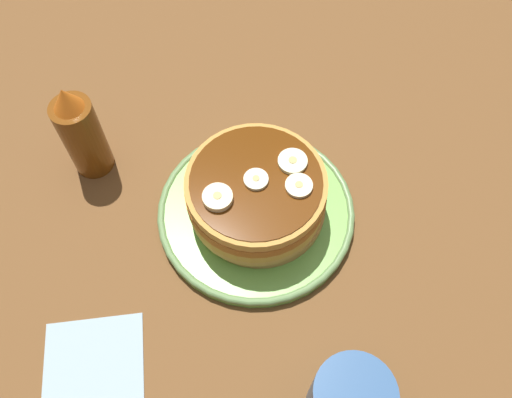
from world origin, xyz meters
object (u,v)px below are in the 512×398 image
at_px(napkin, 93,367).
at_px(pancake_stack, 257,195).
at_px(plate, 256,212).
at_px(banana_slice_2, 291,159).
at_px(banana_slice_1, 299,186).
at_px(banana_slice_3, 216,195).
at_px(banana_slice_0, 255,177).
at_px(syrup_bottle, 82,133).

bearing_deg(napkin, pancake_stack, -163.35).
bearing_deg(plate, banana_slice_2, -175.15).
xyz_separation_m(banana_slice_1, napkin, (0.29, 0.04, -0.09)).
bearing_deg(napkin, banana_slice_3, -158.58).
bearing_deg(banana_slice_1, banana_slice_0, -43.79).
bearing_deg(banana_slice_1, plate, -39.65).
bearing_deg(banana_slice_0, napkin, 17.37).
xyz_separation_m(banana_slice_0, syrup_bottle, (0.15, -0.17, -0.02)).
height_order(plate, banana_slice_2, banana_slice_2).
distance_m(banana_slice_0, napkin, 0.28).
xyz_separation_m(plate, banana_slice_3, (0.05, -0.00, 0.08)).
bearing_deg(plate, syrup_bottle, -50.08).
xyz_separation_m(banana_slice_0, banana_slice_1, (-0.04, 0.04, 0.00)).
xyz_separation_m(plate, syrup_bottle, (0.15, -0.18, 0.06)).
distance_m(banana_slice_2, napkin, 0.32).
bearing_deg(pancake_stack, banana_slice_3, -4.14).
bearing_deg(banana_slice_2, plate, 4.85).
distance_m(pancake_stack, banana_slice_0, 0.04).
bearing_deg(plate, banana_slice_1, 140.35).
distance_m(plate, banana_slice_1, 0.09).
distance_m(banana_slice_1, banana_slice_3, 0.09).
bearing_deg(banana_slice_2, pancake_stack, 4.52).
distance_m(banana_slice_2, syrup_bottle, 0.26).
height_order(banana_slice_0, syrup_bottle, syrup_bottle).
height_order(banana_slice_1, syrup_bottle, syrup_bottle).
height_order(plate, pancake_stack, pancake_stack).
relative_size(pancake_stack, napkin, 1.59).
height_order(plate, banana_slice_3, banana_slice_3).
xyz_separation_m(pancake_stack, syrup_bottle, (0.15, -0.18, 0.02)).
height_order(plate, syrup_bottle, syrup_bottle).
height_order(banana_slice_0, banana_slice_2, same).
height_order(banana_slice_2, napkin, banana_slice_2).
bearing_deg(pancake_stack, napkin, 16.65).
bearing_deg(banana_slice_1, napkin, 8.57).
distance_m(plate, syrup_bottle, 0.24).
bearing_deg(banana_slice_1, pancake_stack, -40.88).
bearing_deg(plate, banana_slice_3, -4.67).
distance_m(pancake_stack, banana_slice_1, 0.06).
xyz_separation_m(pancake_stack, banana_slice_2, (-0.05, -0.00, 0.04)).
bearing_deg(plate, napkin, 16.64).
height_order(napkin, syrup_bottle, syrup_bottle).
height_order(pancake_stack, banana_slice_3, banana_slice_3).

